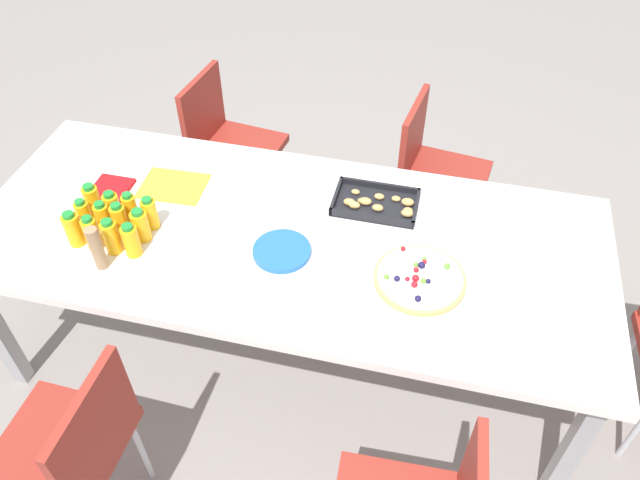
% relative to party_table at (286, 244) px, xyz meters
% --- Properties ---
extents(ground_plane, '(12.00, 12.00, 0.00)m').
position_rel_party_table_xyz_m(ground_plane, '(0.00, 0.00, -0.70)').
color(ground_plane, gray).
extents(party_table, '(2.40, 0.98, 0.75)m').
position_rel_party_table_xyz_m(party_table, '(0.00, 0.00, 0.00)').
color(party_table, white).
rests_on(party_table, ground_plane).
extents(chair_far_right, '(0.45, 0.45, 0.83)m').
position_rel_party_table_xyz_m(chair_far_right, '(0.49, 0.87, -0.19)').
color(chair_far_right, maroon).
rests_on(chair_far_right, ground_plane).
extents(chair_far_left, '(0.45, 0.45, 0.83)m').
position_rel_party_table_xyz_m(chair_far_left, '(-0.57, 0.85, -0.19)').
color(chair_far_left, maroon).
rests_on(chair_far_left, ground_plane).
extents(chair_near_left, '(0.41, 0.41, 0.83)m').
position_rel_party_table_xyz_m(chair_near_left, '(-0.47, -0.85, -0.19)').
color(chair_near_left, maroon).
rests_on(chair_near_left, ground_plane).
extents(juice_bottle_0, '(0.06, 0.06, 0.14)m').
position_rel_party_table_xyz_m(juice_bottle_0, '(-0.73, -0.23, 0.12)').
color(juice_bottle_0, '#F9AE14').
rests_on(juice_bottle_0, party_table).
extents(juice_bottle_1, '(0.05, 0.05, 0.15)m').
position_rel_party_table_xyz_m(juice_bottle_1, '(-0.66, -0.23, 0.13)').
color(juice_bottle_1, '#F9AC14').
rests_on(juice_bottle_1, party_table).
extents(juice_bottle_2, '(0.06, 0.06, 0.15)m').
position_rel_party_table_xyz_m(juice_bottle_2, '(-0.58, -0.23, 0.13)').
color(juice_bottle_2, '#FAAE14').
rests_on(juice_bottle_2, party_table).
extents(juice_bottle_3, '(0.06, 0.06, 0.14)m').
position_rel_party_table_xyz_m(juice_bottle_3, '(-0.51, -0.23, 0.12)').
color(juice_bottle_3, '#FAAC14').
rests_on(juice_bottle_3, party_table).
extents(juice_bottle_4, '(0.05, 0.05, 0.14)m').
position_rel_party_table_xyz_m(juice_bottle_4, '(-0.74, -0.15, 0.12)').
color(juice_bottle_4, '#F9AF14').
rests_on(juice_bottle_4, party_table).
extents(juice_bottle_5, '(0.05, 0.05, 0.14)m').
position_rel_party_table_xyz_m(juice_bottle_5, '(-0.66, -0.15, 0.12)').
color(juice_bottle_5, '#F8AC14').
rests_on(juice_bottle_5, party_table).
extents(juice_bottle_6, '(0.06, 0.06, 0.15)m').
position_rel_party_table_xyz_m(juice_bottle_6, '(-0.59, -0.15, 0.13)').
color(juice_bottle_6, '#F9AB14').
rests_on(juice_bottle_6, party_table).
extents(juice_bottle_7, '(0.06, 0.06, 0.14)m').
position_rel_party_table_xyz_m(juice_bottle_7, '(-0.51, -0.15, 0.12)').
color(juice_bottle_7, '#F9AE14').
rests_on(juice_bottle_7, party_table).
extents(juice_bottle_8, '(0.06, 0.06, 0.15)m').
position_rel_party_table_xyz_m(juice_bottle_8, '(-0.74, -0.07, 0.13)').
color(juice_bottle_8, '#FAAD14').
rests_on(juice_bottle_8, party_table).
extents(juice_bottle_9, '(0.06, 0.06, 0.13)m').
position_rel_party_table_xyz_m(juice_bottle_9, '(-0.66, -0.08, 0.12)').
color(juice_bottle_9, '#FAAB14').
rests_on(juice_bottle_9, party_table).
extents(juice_bottle_10, '(0.05, 0.05, 0.14)m').
position_rel_party_table_xyz_m(juice_bottle_10, '(-0.58, -0.08, 0.12)').
color(juice_bottle_10, '#FAAE14').
rests_on(juice_bottle_10, party_table).
extents(juice_bottle_11, '(0.06, 0.06, 0.14)m').
position_rel_party_table_xyz_m(juice_bottle_11, '(-0.50, -0.08, 0.12)').
color(juice_bottle_11, '#FAAE14').
rests_on(juice_bottle_11, party_table).
extents(fruit_pizza, '(0.32, 0.32, 0.05)m').
position_rel_party_table_xyz_m(fruit_pizza, '(0.52, -0.12, 0.07)').
color(fruit_pizza, tan).
rests_on(fruit_pizza, party_table).
extents(snack_tray, '(0.33, 0.21, 0.04)m').
position_rel_party_table_xyz_m(snack_tray, '(0.30, 0.23, 0.07)').
color(snack_tray, black).
rests_on(snack_tray, party_table).
extents(plate_stack, '(0.21, 0.21, 0.02)m').
position_rel_party_table_xyz_m(plate_stack, '(0.01, -0.10, 0.07)').
color(plate_stack, blue).
rests_on(plate_stack, party_table).
extents(napkin_stack, '(0.15, 0.15, 0.01)m').
position_rel_party_table_xyz_m(napkin_stack, '(-0.76, 0.08, 0.06)').
color(napkin_stack, red).
rests_on(napkin_stack, party_table).
extents(cardboard_tube, '(0.04, 0.04, 0.18)m').
position_rel_party_table_xyz_m(cardboard_tube, '(-0.59, -0.31, 0.15)').
color(cardboard_tube, '#9E7A56').
rests_on(cardboard_tube, party_table).
extents(paper_folder, '(0.27, 0.21, 0.01)m').
position_rel_party_table_xyz_m(paper_folder, '(-0.52, 0.16, 0.06)').
color(paper_folder, yellow).
rests_on(paper_folder, party_table).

